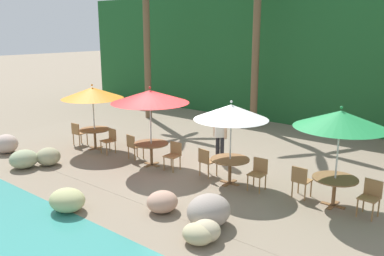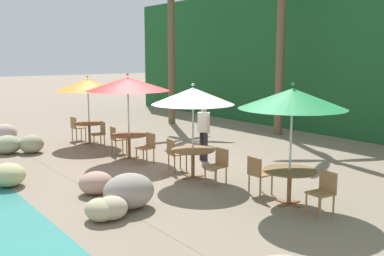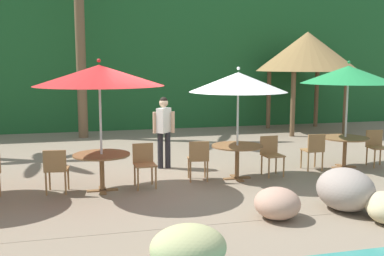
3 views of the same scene
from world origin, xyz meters
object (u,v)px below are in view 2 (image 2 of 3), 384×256
object	(u,v)px
dining_table_orange	(89,126)
chair_red_seaward	(148,146)
umbrella_green	(292,99)
dining_table_red	(129,139)
umbrella_white	(193,96)
chair_red_inland	(116,138)
chair_orange_inland	(76,127)
chair_white_seaward	(219,164)
chair_green_seaward	(324,190)
dining_table_white	(193,154)
palm_tree_second	(281,16)
umbrella_orange	(88,85)
chair_orange_seaward	(100,133)
chair_green_inland	(258,173)
palm_tree_nearest	(171,25)
chair_white_inland	(174,152)
umbrella_red	(128,84)
waiter_in_white	(204,128)
dining_table_green	(290,176)

from	to	relation	value
dining_table_orange	chair_red_seaward	xyz separation A→B (m)	(3.76, 0.12, -0.10)
chair_red_seaward	umbrella_green	bearing A→B (deg)	5.71
dining_table_red	umbrella_white	xyz separation A→B (m)	(2.87, 0.25, 1.47)
chair_red_inland	umbrella_green	xyz separation A→B (m)	(6.57, 0.61, 1.70)
dining_table_orange	chair_orange_inland	world-z (taller)	chair_orange_inland
chair_red_inland	chair_white_seaward	xyz separation A→B (m)	(4.57, 0.37, 0.00)
chair_green_seaward	chair_red_seaward	bearing A→B (deg)	-175.10
dining_table_white	palm_tree_second	world-z (taller)	palm_tree_second
umbrella_orange	chair_orange_seaward	xyz separation A→B (m)	(0.85, -0.00, -1.56)
chair_white_seaward	chair_green_seaward	distance (m)	2.87
chair_white_seaward	chair_green_inland	bearing A→B (deg)	8.33
dining_table_white	palm_tree_nearest	distance (m)	10.19
dining_table_white	chair_green_seaward	size ratio (longest dim) A/B	1.26
chair_orange_seaward	chair_green_seaward	distance (m)	8.65
chair_white_seaward	chair_white_inland	world-z (taller)	same
chair_red_inland	chair_white_inland	size ratio (longest dim) A/B	1.00
chair_orange_inland	chair_green_inland	distance (m)	8.65
umbrella_red	chair_red_inland	size ratio (longest dim) A/B	2.95
umbrella_red	chair_green_seaward	xyz separation A→B (m)	(6.57, 0.63, -1.74)
waiter_in_white	chair_green_inland	bearing A→B (deg)	-18.07
umbrella_red	chair_white_seaward	bearing A→B (deg)	5.93
chair_orange_seaward	chair_red_inland	xyz separation A→B (m)	(1.21, -0.00, 0.00)
dining_table_white	umbrella_green	bearing A→B (deg)	7.52
dining_table_white	chair_green_inland	size ratio (longest dim) A/B	1.26
dining_table_orange	palm_tree_second	bearing A→B (deg)	68.59
dining_table_white	waiter_in_white	world-z (taller)	waiter_in_white
chair_white_inland	chair_green_seaward	size ratio (longest dim) A/B	1.00
umbrella_green	chair_green_inland	world-z (taller)	umbrella_green
chair_orange_inland	umbrella_white	size ratio (longest dim) A/B	0.36
chair_orange_seaward	palm_tree_second	distance (m)	8.06
umbrella_white	dining_table_green	bearing A→B (deg)	7.52
chair_red_inland	waiter_in_white	bearing A→B (deg)	34.20
umbrella_red	chair_red_inland	bearing A→B (deg)	178.94
chair_red_inland	dining_table_white	bearing A→B (deg)	3.59
umbrella_orange	chair_red_seaward	world-z (taller)	umbrella_orange
chair_white_seaward	dining_table_green	xyz separation A→B (m)	(2.00, 0.24, 0.10)
umbrella_orange	palm_tree_nearest	bearing A→B (deg)	114.47
chair_orange_inland	dining_table_white	bearing A→B (deg)	3.11
waiter_in_white	palm_tree_nearest	bearing A→B (deg)	152.89
chair_red_inland	chair_green_inland	world-z (taller)	same
umbrella_orange	chair_white_seaward	bearing A→B (deg)	3.15
chair_orange_seaward	chair_red_seaward	xyz separation A→B (m)	(2.91, 0.12, 0.00)
chair_orange_inland	umbrella_green	bearing A→B (deg)	4.44
umbrella_green	waiter_in_white	bearing A→B (deg)	166.35
umbrella_white	umbrella_green	distance (m)	2.87
umbrella_orange	chair_white_inland	xyz separation A→B (m)	(4.93, 0.25, -1.56)
chair_red_seaward	umbrella_red	bearing A→B (deg)	-170.73
chair_white_seaward	palm_tree_second	xyz separation A→B (m)	(-3.99, 6.37, 4.05)
dining_table_green	umbrella_white	bearing A→B (deg)	-172.48
chair_white_inland	chair_green_seaward	distance (m)	4.57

